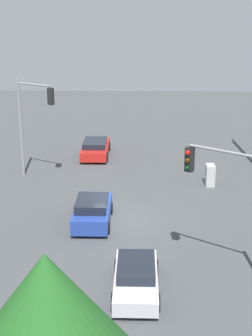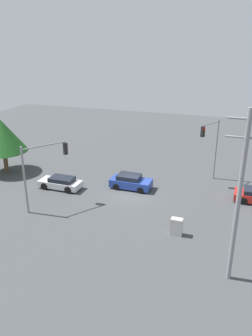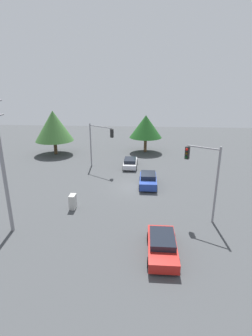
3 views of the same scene
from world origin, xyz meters
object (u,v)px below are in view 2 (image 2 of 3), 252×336
sedan_silver (61,183)px  sedan_blue (131,182)px  electrical_cabinet (177,227)px  traffic_signal_cross (42,164)px  traffic_signal_main (211,141)px

sedan_silver → sedan_blue: bearing=-70.1°
sedan_silver → electrical_cabinet: electrical_cabinet is taller
sedan_blue → traffic_signal_cross: size_ratio=0.69×
traffic_signal_main → traffic_signal_cross: traffic_signal_main is taller
traffic_signal_main → traffic_signal_cross: 16.90m
electrical_cabinet → traffic_signal_main: bearing=84.7°
traffic_signal_cross → electrical_cabinet: 12.33m
sedan_silver → traffic_signal_cross: 5.40m
traffic_signal_main → sedan_blue: bearing=-29.2°
sedan_blue → traffic_signal_main: bearing=122.1°
traffic_signal_cross → traffic_signal_main: bearing=-15.6°
sedan_silver → electrical_cabinet: (12.66, -4.60, 0.07)m
sedan_silver → traffic_signal_main: bearing=-63.4°
traffic_signal_main → electrical_cabinet: size_ratio=4.81×
electrical_cabinet → sedan_blue: bearing=130.8°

